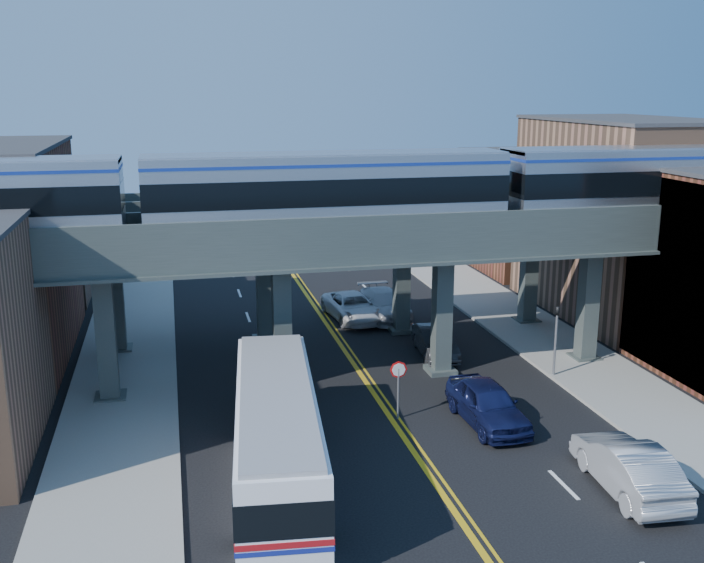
{
  "coord_description": "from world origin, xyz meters",
  "views": [
    {
      "loc": [
        -8.79,
        -27.35,
        13.98
      ],
      "look_at": [
        -0.65,
        7.73,
        5.05
      ],
      "focal_mm": 40.0,
      "sensor_mm": 36.0,
      "label": 1
    }
  ],
  "objects_px": {
    "traffic_signal": "(556,333)",
    "car_parked_curb": "(628,466)",
    "stop_sign": "(398,380)",
    "car_lane_d": "(384,304)",
    "car_lane_c": "(353,307)",
    "car_lane_a": "(487,404)",
    "transit_train": "(327,189)",
    "transit_bus": "(277,436)",
    "car_lane_b": "(435,342)"
  },
  "relations": [
    {
      "from": "stop_sign",
      "to": "car_lane_d",
      "type": "relative_size",
      "value": 0.45
    },
    {
      "from": "car_lane_d",
      "to": "transit_train",
      "type": "bearing_deg",
      "value": -120.06
    },
    {
      "from": "car_lane_b",
      "to": "car_parked_curb",
      "type": "xyz_separation_m",
      "value": [
        1.96,
        -15.28,
        0.14
      ]
    },
    {
      "from": "transit_bus",
      "to": "car_lane_d",
      "type": "distance_m",
      "value": 21.44
    },
    {
      "from": "car_lane_b",
      "to": "car_lane_d",
      "type": "xyz_separation_m",
      "value": [
        -0.73,
        7.61,
        0.07
      ]
    },
    {
      "from": "transit_bus",
      "to": "car_lane_b",
      "type": "bearing_deg",
      "value": -35.03
    },
    {
      "from": "stop_sign",
      "to": "transit_bus",
      "type": "bearing_deg",
      "value": -144.05
    },
    {
      "from": "traffic_signal",
      "to": "car_parked_curb",
      "type": "distance_m",
      "value": 11.26
    },
    {
      "from": "traffic_signal",
      "to": "car_lane_a",
      "type": "distance_m",
      "value": 7.05
    },
    {
      "from": "transit_train",
      "to": "transit_bus",
      "type": "relative_size",
      "value": 3.88
    },
    {
      "from": "car_lane_d",
      "to": "car_lane_c",
      "type": "bearing_deg",
      "value": 177.08
    },
    {
      "from": "transit_bus",
      "to": "car_lane_c",
      "type": "relative_size",
      "value": 2.32
    },
    {
      "from": "car_lane_c",
      "to": "car_parked_curb",
      "type": "xyz_separation_m",
      "value": [
        4.7,
        -22.96,
        0.13
      ]
    },
    {
      "from": "transit_train",
      "to": "car_parked_curb",
      "type": "distance_m",
      "value": 17.48
    },
    {
      "from": "car_lane_a",
      "to": "transit_train",
      "type": "bearing_deg",
      "value": 129.53
    },
    {
      "from": "traffic_signal",
      "to": "car_lane_b",
      "type": "height_order",
      "value": "traffic_signal"
    },
    {
      "from": "traffic_signal",
      "to": "car_parked_curb",
      "type": "relative_size",
      "value": 0.73
    },
    {
      "from": "transit_train",
      "to": "car_lane_b",
      "type": "bearing_deg",
      "value": 21.14
    },
    {
      "from": "transit_bus",
      "to": "car_lane_c",
      "type": "bearing_deg",
      "value": -14.96
    },
    {
      "from": "transit_train",
      "to": "car_lane_c",
      "type": "distance_m",
      "value": 13.77
    },
    {
      "from": "traffic_signal",
      "to": "car_lane_c",
      "type": "xyz_separation_m",
      "value": [
        -7.4,
        12.12,
        -1.51
      ]
    },
    {
      "from": "car_lane_a",
      "to": "stop_sign",
      "type": "bearing_deg",
      "value": 156.92
    },
    {
      "from": "traffic_signal",
      "to": "car_lane_b",
      "type": "bearing_deg",
      "value": 136.38
    },
    {
      "from": "car_lane_c",
      "to": "car_lane_d",
      "type": "relative_size",
      "value": 0.98
    },
    {
      "from": "transit_train",
      "to": "car_lane_b",
      "type": "height_order",
      "value": "transit_train"
    },
    {
      "from": "traffic_signal",
      "to": "transit_bus",
      "type": "bearing_deg",
      "value": -153.87
    },
    {
      "from": "traffic_signal",
      "to": "car_lane_d",
      "type": "xyz_separation_m",
      "value": [
        -5.39,
        12.05,
        -1.45
      ]
    },
    {
      "from": "car_lane_a",
      "to": "car_lane_c",
      "type": "xyz_separation_m",
      "value": [
        -2.05,
        16.5,
        -0.12
      ]
    },
    {
      "from": "car_lane_a",
      "to": "car_lane_d",
      "type": "bearing_deg",
      "value": 88.35
    },
    {
      "from": "stop_sign",
      "to": "car_lane_b",
      "type": "distance_m",
      "value": 8.62
    },
    {
      "from": "traffic_signal",
      "to": "car_lane_d",
      "type": "relative_size",
      "value": 0.7
    },
    {
      "from": "traffic_signal",
      "to": "car_lane_c",
      "type": "height_order",
      "value": "traffic_signal"
    },
    {
      "from": "stop_sign",
      "to": "car_lane_c",
      "type": "relative_size",
      "value": 0.46
    },
    {
      "from": "transit_bus",
      "to": "traffic_signal",
      "type": "bearing_deg",
      "value": -58.08
    },
    {
      "from": "transit_bus",
      "to": "car_lane_b",
      "type": "height_order",
      "value": "transit_bus"
    },
    {
      "from": "stop_sign",
      "to": "transit_bus",
      "type": "relative_size",
      "value": 0.2
    },
    {
      "from": "traffic_signal",
      "to": "car_lane_a",
      "type": "height_order",
      "value": "traffic_signal"
    },
    {
      "from": "car_lane_d",
      "to": "car_parked_curb",
      "type": "relative_size",
      "value": 1.04
    },
    {
      "from": "car_parked_curb",
      "to": "transit_bus",
      "type": "bearing_deg",
      "value": -12.63
    },
    {
      "from": "transit_train",
      "to": "traffic_signal",
      "type": "height_order",
      "value": "transit_train"
    },
    {
      "from": "car_lane_c",
      "to": "stop_sign",
      "type": "bearing_deg",
      "value": -102.2
    },
    {
      "from": "car_lane_b",
      "to": "car_lane_d",
      "type": "relative_size",
      "value": 0.81
    },
    {
      "from": "traffic_signal",
      "to": "car_parked_curb",
      "type": "bearing_deg",
      "value": -103.98
    },
    {
      "from": "transit_bus",
      "to": "transit_train",
      "type": "bearing_deg",
      "value": -16.44
    },
    {
      "from": "stop_sign",
      "to": "transit_bus",
      "type": "height_order",
      "value": "transit_bus"
    },
    {
      "from": "traffic_signal",
      "to": "car_parked_curb",
      "type": "height_order",
      "value": "traffic_signal"
    },
    {
      "from": "car_lane_d",
      "to": "car_parked_curb",
      "type": "distance_m",
      "value": 23.05
    },
    {
      "from": "car_lane_c",
      "to": "car_lane_d",
      "type": "height_order",
      "value": "car_lane_d"
    },
    {
      "from": "transit_bus",
      "to": "car_lane_a",
      "type": "xyz_separation_m",
      "value": [
        9.38,
        2.84,
        -0.81
      ]
    },
    {
      "from": "car_lane_a",
      "to": "car_lane_d",
      "type": "xyz_separation_m",
      "value": [
        -0.04,
        16.44,
        -0.06
      ]
    }
  ]
}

